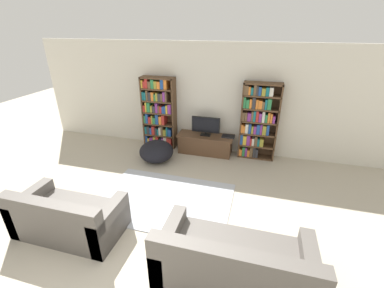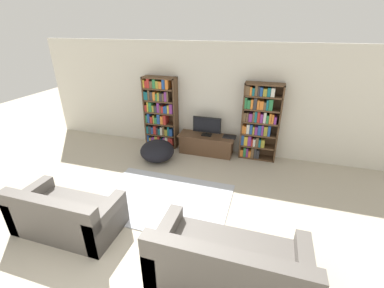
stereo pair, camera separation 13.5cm
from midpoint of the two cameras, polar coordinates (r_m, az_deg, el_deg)
The scene contains 10 objects.
wall_back at distance 6.29m, azimuth 2.50°, elevation 10.05°, with size 8.80×0.06×2.60m.
bookshelf_left at distance 6.60m, azimuth -7.99°, elevation 6.79°, with size 0.84×0.30×1.79m.
bookshelf_right at distance 6.09m, azimuth 13.68°, elevation 5.02°, with size 0.84×0.30×1.79m.
tv_stand at distance 6.36m, azimuth 2.35°, elevation 0.02°, with size 1.36×0.49×0.47m.
television at distance 6.18m, azimuth 2.44°, elevation 4.07°, with size 0.69×0.16×0.47m.
laptop at distance 6.22m, azimuth 7.47°, elevation 1.71°, with size 0.31×0.21×0.03m.
area_rug at distance 4.84m, azimuth -6.86°, elevation -12.27°, with size 2.38×1.66×0.02m.
couch_left_sectional at distance 4.48m, azimuth -26.57°, elevation -14.50°, with size 1.58×0.83×0.78m.
couch_right_sofa at distance 3.48m, azimuth 8.06°, elevation -25.03°, with size 1.87×0.96×0.85m.
beanbag_ottoman at distance 6.05m, azimuth -8.54°, elevation -1.63°, with size 0.79×0.79×0.48m, color black.
Camera 1 is at (1.29, -1.72, 2.93)m, focal length 24.00 mm.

